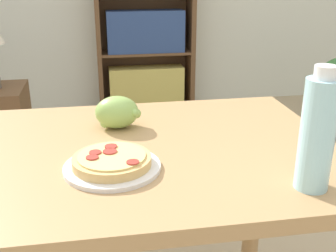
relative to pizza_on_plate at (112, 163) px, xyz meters
name	(u,v)px	position (x,y,z in m)	size (l,w,h in m)	color
dining_table	(80,190)	(-0.08, 0.11, -0.12)	(1.28, 0.71, 0.72)	tan
pizza_on_plate	(112,163)	(0.00, 0.00, 0.00)	(0.21, 0.21, 0.04)	white
grape_bunch	(117,112)	(0.03, 0.25, 0.03)	(0.13, 0.10, 0.09)	#93BC5B
drink_bottle	(317,133)	(0.39, -0.15, 0.10)	(0.07, 0.07, 0.25)	#A3DBEA
bookshelf	(145,29)	(0.37, 2.56, -0.07)	(0.78, 0.25, 1.40)	brown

